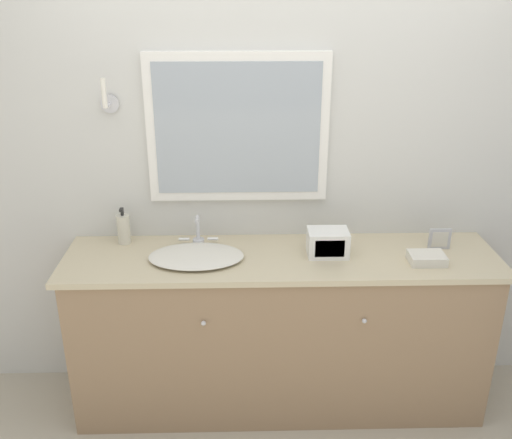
{
  "coord_description": "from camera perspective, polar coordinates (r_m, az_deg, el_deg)",
  "views": [
    {
      "loc": [
        -0.19,
        -2.27,
        2.17
      ],
      "look_at": [
        -0.13,
        0.29,
        1.1
      ],
      "focal_mm": 40.0,
      "sensor_mm": 36.0,
      "label": 1
    }
  ],
  "objects": [
    {
      "name": "appliance_box",
      "position": [
        2.87,
        7.2,
        -2.32
      ],
      "size": [
        0.2,
        0.14,
        0.13
      ],
      "color": "white",
      "rests_on": "vanity_counter"
    },
    {
      "name": "wall_back",
      "position": [
        3.0,
        2.21,
        5.45
      ],
      "size": [
        8.0,
        0.18,
        2.55
      ],
      "color": "silver",
      "rests_on": "ground_plane"
    },
    {
      "name": "picture_frame",
      "position": [
        3.06,
        17.89,
        -1.86
      ],
      "size": [
        0.11,
        0.01,
        0.11
      ],
      "color": "#B2B2B7",
      "rests_on": "vanity_counter"
    },
    {
      "name": "sink_basin",
      "position": [
        2.85,
        -5.99,
        -3.58
      ],
      "size": [
        0.47,
        0.36,
        0.17
      ],
      "color": "silver",
      "rests_on": "vanity_counter"
    },
    {
      "name": "vanity_counter",
      "position": [
        3.09,
        2.4,
        -11.09
      ],
      "size": [
        2.19,
        0.54,
        0.9
      ],
      "color": "#937556",
      "rests_on": "ground_plane"
    },
    {
      "name": "soap_bottle",
      "position": [
        3.05,
        -13.09,
        -0.9
      ],
      "size": [
        0.07,
        0.07,
        0.2
      ],
      "color": "beige",
      "rests_on": "vanity_counter"
    },
    {
      "name": "hand_towel_near_sink",
      "position": [
        2.91,
        16.71,
        -3.73
      ],
      "size": [
        0.17,
        0.13,
        0.05
      ],
      "color": "silver",
      "rests_on": "vanity_counter"
    },
    {
      "name": "ground_plane",
      "position": [
        3.15,
        2.62,
        -20.83
      ],
      "size": [
        14.0,
        14.0,
        0.0
      ],
      "primitive_type": "plane",
      "color": "#B2A893"
    }
  ]
}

